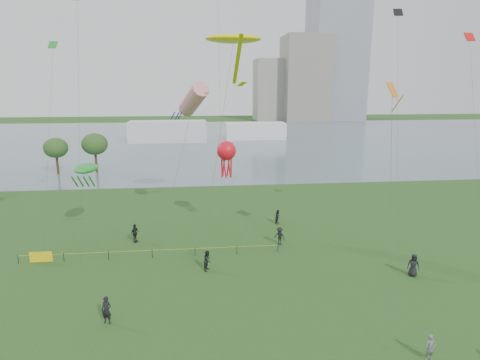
{
  "coord_description": "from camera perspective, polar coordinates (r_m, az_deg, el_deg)",
  "views": [
    {
      "loc": [
        -3.49,
        -22.84,
        15.73
      ],
      "look_at": [
        0.0,
        10.0,
        8.0
      ],
      "focal_mm": 30.0,
      "sensor_mm": 36.0,
      "label": 1
    }
  ],
  "objects": [
    {
      "name": "spectator_f",
      "position": [
        29.9,
        -18.45,
        -17.14
      ],
      "size": [
        0.81,
        0.65,
        1.95
      ],
      "primitive_type": "imported",
      "rotation": [
        0.0,
        0.0,
        -0.29
      ],
      "color": "black",
      "rests_on": "ground_plane"
    },
    {
      "name": "spectator_a",
      "position": [
        35.82,
        -4.61,
        -11.31
      ],
      "size": [
        1.0,
        1.09,
        1.82
      ],
      "primitive_type": "imported",
      "rotation": [
        0.0,
        0.0,
        1.14
      ],
      "color": "black",
      "rests_on": "ground_plane"
    },
    {
      "name": "spectator_b",
      "position": [
        41.22,
        5.65,
        -7.93
      ],
      "size": [
        1.36,
        1.32,
        1.87
      ],
      "primitive_type": "imported",
      "rotation": [
        0.0,
        0.0,
        -0.73
      ],
      "color": "black",
      "rests_on": "ground_plane"
    },
    {
      "name": "spectator_d",
      "position": [
        37.64,
        23.44,
        -11.05
      ],
      "size": [
        1.14,
        0.99,
        1.96
      ],
      "primitive_type": "imported",
      "rotation": [
        0.0,
        0.0,
        -0.47
      ],
      "color": "black",
      "rests_on": "ground_plane"
    },
    {
      "name": "fence",
      "position": [
        40.25,
        -21.2,
        -9.92
      ],
      "size": [
        24.07,
        0.07,
        1.05
      ],
      "color": "black",
      "rests_on": "ground_plane"
    },
    {
      "name": "kite_creature",
      "position": [
        44.22,
        -21.02,
        1.5
      ],
      "size": [
        4.05,
        8.26,
        7.88
      ],
      "rotation": [
        0.0,
        0.0,
        0.35
      ],
      "color": "#3F3F42"
    },
    {
      "name": "small_kites",
      "position": [
        42.26,
        -5.84,
        21.91
      ],
      "size": [
        43.52,
        15.74,
        14.15
      ],
      "color": "black"
    },
    {
      "name": "kite_octopus",
      "position": [
        43.1,
        -1.94,
        4.07
      ],
      "size": [
        2.7,
        7.59,
        10.05
      ],
      "rotation": [
        0.0,
        0.0,
        -0.19
      ],
      "color": "#3F3F42"
    },
    {
      "name": "ground_plane",
      "position": [
        27.96,
        2.32,
        -21.08
      ],
      "size": [
        400.0,
        400.0,
        0.0
      ],
      "primitive_type": "plane",
      "color": "#193B13"
    },
    {
      "name": "spectator_g",
      "position": [
        47.34,
        5.43,
        -5.23
      ],
      "size": [
        0.99,
        1.03,
        1.67
      ],
      "primitive_type": "imported",
      "rotation": [
        0.0,
        0.0,
        0.92
      ],
      "color": "black",
      "rests_on": "ground_plane"
    },
    {
      "name": "building_low",
      "position": [
        194.12,
        4.59,
        12.63
      ],
      "size": [
        16.0,
        18.0,
        28.0
      ],
      "primitive_type": "cube",
      "color": "gray",
      "rests_on": "ground_plane"
    },
    {
      "name": "kite_delta",
      "position": [
        32.47,
        20.92,
        10.28
      ],
      "size": [
        4.18,
        9.89,
        16.05
      ],
      "rotation": [
        0.0,
        0.0,
        0.13
      ],
      "color": "#3F3F42"
    },
    {
      "name": "kite_stingray",
      "position": [
        43.1,
        -0.95,
        19.39
      ],
      "size": [
        6.52,
        10.27,
        20.9
      ],
      "rotation": [
        0.0,
        0.0,
        0.15
      ],
      "color": "#3F3F42"
    },
    {
      "name": "lake",
      "position": [
        123.89,
        -4.42,
        5.85
      ],
      "size": [
        400.0,
        120.0,
        0.08
      ],
      "primitive_type": "cube",
      "color": "slate",
      "rests_on": "ground_plane"
    },
    {
      "name": "building_mid",
      "position": [
        191.38,
        9.2,
        13.99
      ],
      "size": [
        20.0,
        20.0,
        38.0
      ],
      "primitive_type": "cube",
      "color": "gray",
      "rests_on": "ground_plane"
    },
    {
      "name": "kite_windsock",
      "position": [
        43.13,
        -6.66,
        11.3
      ],
      "size": [
        5.57,
        7.94,
        16.29
      ],
      "rotation": [
        0.0,
        0.0,
        0.25
      ],
      "color": "#3F3F42"
    },
    {
      "name": "pavilion_left",
      "position": [
        118.84,
        -10.2,
        6.82
      ],
      "size": [
        22.0,
        8.0,
        6.0
      ],
      "primitive_type": "cube",
      "color": "silver",
      "rests_on": "ground_plane"
    },
    {
      "name": "pavilion_right",
      "position": [
        122.82,
        2.18,
        6.98
      ],
      "size": [
        18.0,
        7.0,
        5.0
      ],
      "primitive_type": "cube",
      "color": "white",
      "rests_on": "ground_plane"
    },
    {
      "name": "trees",
      "position": [
        78.43,
        -29.22,
        4.17
      ],
      "size": [
        26.39,
        13.74,
        8.74
      ],
      "color": "#342817",
      "rests_on": "ground_plane"
    },
    {
      "name": "kite_flyer",
      "position": [
        27.73,
        25.44,
        -20.75
      ],
      "size": [
        0.61,
        0.4,
        1.66
      ],
      "primitive_type": "imported",
      "rotation": [
        0.0,
        0.0,
        0.0
      ],
      "color": "slate",
      "rests_on": "ground_plane"
    },
    {
      "name": "spectator_c",
      "position": [
        43.07,
        -14.73,
        -7.32
      ],
      "size": [
        0.99,
        1.22,
        1.94
      ],
      "primitive_type": "imported",
      "rotation": [
        0.0,
        0.0,
        1.04
      ],
      "color": "black",
      "rests_on": "ground_plane"
    }
  ]
}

